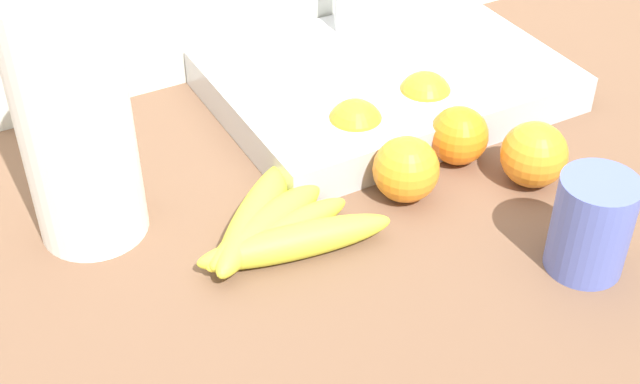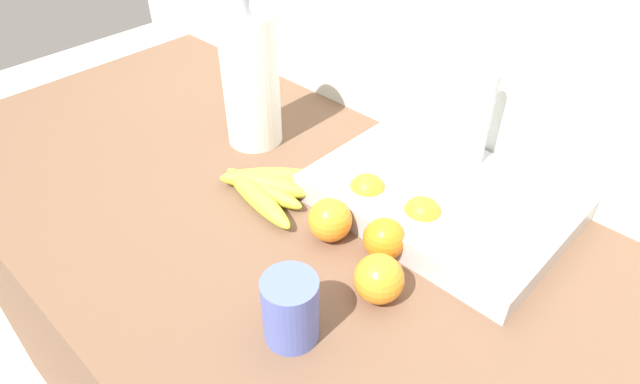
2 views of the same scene
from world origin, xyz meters
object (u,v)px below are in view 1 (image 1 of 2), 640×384
Objects in this scene: orange_far_right at (355,127)px; orange_back_right at (406,169)px; orange_right at (459,136)px; paper_towel_roll at (74,122)px; orange_back_left at (424,99)px; banana_bunch at (273,228)px; orange_center at (534,155)px; mug at (591,225)px; sink_basin at (384,79)px.

orange_back_right reaches higher than orange_far_right.
paper_towel_roll is (-0.40, 0.08, 0.10)m from orange_right.
paper_towel_roll reaches higher than orange_back_left.
orange_right is 0.42m from paper_towel_roll.
orange_back_left reaches higher than banana_bunch.
mug is at bearing -107.85° from orange_center.
orange_back_left is 0.23× the size of paper_towel_roll.
banana_bunch is 2.79× the size of orange_center.
orange_back_left is (0.26, 0.11, 0.01)m from banana_bunch.
paper_towel_roll is 0.42m from sink_basin.
orange_center is at bearing -76.81° from orange_back_left.
banana_bunch is 0.31m from sink_basin.
orange_far_right is 0.65× the size of mug.
sink_basin is (-0.01, 0.07, -0.01)m from orange_back_left.
mug is (0.09, -0.18, 0.02)m from orange_back_right.
orange_right is (0.25, 0.03, 0.02)m from banana_bunch.
orange_center is 0.25× the size of paper_towel_roll.
banana_bunch is 0.31m from mug.
orange_far_right is 0.16× the size of sink_basin.
orange_back_right is (-0.10, -0.11, 0.00)m from orange_back_left.
orange_right reaches higher than banana_bunch.
orange_right is 0.94× the size of orange_back_right.
sink_basin is 0.37m from mug.
sink_basin reaches higher than orange_center.
orange_back_left is 0.91× the size of orange_center.
orange_far_right is 0.99× the size of orange_right.
sink_basin is at bearing 97.98° from orange_back_left.
orange_back_right is 0.20m from mug.
orange_right is 1.00× the size of orange_back_left.
orange_back_left is (0.11, 0.01, 0.00)m from orange_far_right.
orange_back_left is 0.16m from orange_center.
orange_far_right is at bearing -1.92° from paper_towel_roll.
orange_back_left is 0.07m from sink_basin.
orange_far_right is 0.23× the size of paper_towel_roll.
orange_center is 0.14m from mug.
orange_far_right is 0.93× the size of orange_back_right.
orange_far_right is 0.11m from orange_back_left.
orange_right is at bearing 123.00° from orange_center.
orange_right is 0.92× the size of orange_center.
orange_back_right is 0.17× the size of sink_basin.
sink_basin is at bearing 90.69° from mug.
orange_center is at bearing -45.46° from orange_far_right.
orange_right is 0.23× the size of paper_towel_roll.
sink_basin reaches higher than orange_right.
orange_back_left is at bearing 48.43° from orange_back_right.
orange_center is at bearing -18.21° from orange_back_right.
orange_center is 0.71× the size of mug.
orange_right is at bearing -90.08° from sink_basin.
orange_center is at bearing -78.45° from sink_basin.
orange_back_right reaches higher than orange_right.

